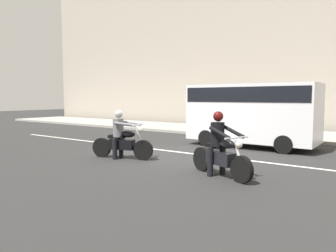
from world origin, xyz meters
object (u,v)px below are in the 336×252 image
(motorcycle_with_rider_gray, at_px, (121,139))
(pedestrian_bystander, at_px, (228,111))
(parked_van_white, at_px, (252,111))
(street_sign_post, at_px, (190,103))
(motorcycle_with_rider_black_leather, at_px, (220,150))

(motorcycle_with_rider_gray, distance_m, pedestrian_bystander, 9.80)
(parked_van_white, bearing_deg, pedestrian_bystander, 123.76)
(parked_van_white, height_order, pedestrian_bystander, parked_van_white)
(parked_van_white, distance_m, pedestrian_bystander, 6.02)
(motorcycle_with_rider_gray, bearing_deg, pedestrian_bystander, 95.44)
(motorcycle_with_rider_gray, height_order, street_sign_post, street_sign_post)
(motorcycle_with_rider_gray, xyz_separation_m, pedestrian_bystander, (-0.93, 9.74, 0.54))
(street_sign_post, bearing_deg, motorcycle_with_rider_gray, -71.61)
(street_sign_post, height_order, pedestrian_bystander, street_sign_post)
(motorcycle_with_rider_black_leather, height_order, street_sign_post, street_sign_post)
(parked_van_white, bearing_deg, street_sign_post, 142.23)
(motorcycle_with_rider_gray, bearing_deg, parked_van_white, 63.05)
(motorcycle_with_rider_gray, relative_size, parked_van_white, 0.42)
(parked_van_white, height_order, street_sign_post, street_sign_post)
(motorcycle_with_rider_black_leather, bearing_deg, parked_van_white, 102.89)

